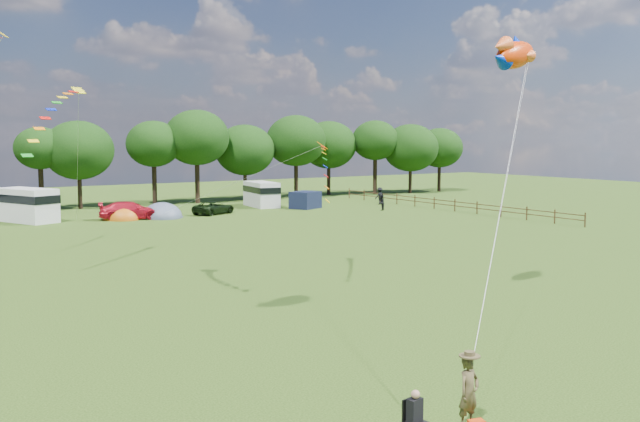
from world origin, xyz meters
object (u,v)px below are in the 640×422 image
car_c (130,210)px  kite_flyer (469,392)px  tent_greyblue (162,218)px  walker_a (381,203)px  car_d (214,208)px  tent_orange (123,219)px  campervan_d (261,193)px  campervan_c (27,204)px  camp_chair (414,410)px  fish_kite (512,54)px  walker_b (380,196)px

car_c → kite_flyer: (-7.54, -49.44, 0.12)m
kite_flyer → tent_greyblue: bearing=70.9°
tent_greyblue → walker_a: size_ratio=2.66×
car_c → car_d: bearing=-74.3°
kite_flyer → tent_orange: bearing=74.9°
car_d → walker_a: walker_a is taller
tent_greyblue → car_d: bearing=2.8°
campervan_d → tent_orange: (-15.93, -3.66, -1.38)m
tent_orange → campervan_c: bearing=161.0°
campervan_d → tent_greyblue: size_ratio=1.36×
campervan_c → campervan_d: 23.43m
campervan_d → camp_chair: campervan_d is taller
campervan_c → campervan_d: size_ratio=1.15×
car_d → camp_chair: size_ratio=3.57×
tent_greyblue → camp_chair: 50.39m
tent_orange → camp_chair: tent_orange is taller
car_c → fish_kite: (3.55, -40.50, 9.96)m
walker_a → walker_b: size_ratio=0.82×
fish_kite → campervan_c: bearing=90.3°
campervan_d → fish_kite: bearing=172.6°
campervan_c → walker_b: size_ratio=3.44×
tent_orange → walker_b: size_ratio=1.97×
camp_chair → campervan_d: bearing=55.1°
car_c → walker_b: bearing=-75.2°
car_c → camp_chair: car_c is taller
kite_flyer → camp_chair: size_ratio=1.44×
car_d → walker_b: 19.28m
car_c → tent_orange: car_c is taller
tent_greyblue → camp_chair: (-11.99, -48.94, 0.73)m
campervan_d → tent_orange: size_ratio=1.52×
car_c → campervan_d: 15.86m
tent_greyblue → fish_kite: size_ratio=1.21×
camp_chair → walker_a: (32.66, 43.33, 0.01)m
campervan_c → kite_flyer: bearing=157.3°
kite_flyer → walker_a: bearing=47.3°
tent_orange → kite_flyer: bearing=-97.9°
fish_kite → tent_greyblue: bearing=76.4°
kite_flyer → fish_kite: (11.09, 8.94, 9.84)m
tent_greyblue → walker_b: (24.48, -0.42, 0.91)m
campervan_d → camp_chair: size_ratio=4.41×
camp_chair → walker_b: walker_b is taller
camp_chair → walker_b: 60.70m
car_d → campervan_c: campervan_c is taller
fish_kite → walker_a: size_ratio=2.21×
camp_chair → walker_b: bearing=42.8°
tent_orange → tent_greyblue: (3.40, -0.72, -0.00)m
car_d → walker_a: (15.47, -5.86, 0.15)m
tent_orange → walker_a: walker_a is taller
tent_orange → car_d: bearing=-3.1°
tent_orange → kite_flyer: kite_flyer is taller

